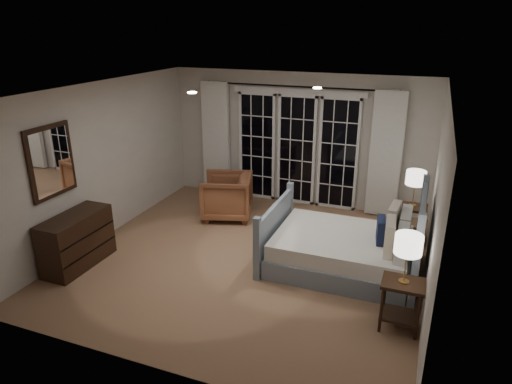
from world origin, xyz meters
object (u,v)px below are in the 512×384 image
(bed, at_px, (347,249))
(lamp_right, at_px, (416,178))
(nightstand_left, at_px, (401,298))
(dresser, at_px, (77,240))
(lamp_left, at_px, (408,245))
(armchair, at_px, (227,196))
(nightstand_right, at_px, (411,218))

(bed, height_order, lamp_right, bed)
(nightstand_left, height_order, dresser, dresser)
(lamp_left, bearing_deg, armchair, 145.16)
(dresser, bearing_deg, lamp_left, 1.94)
(lamp_left, height_order, lamp_right, lamp_right)
(armchair, bearing_deg, nightstand_left, 37.89)
(bed, bearing_deg, lamp_right, 57.31)
(nightstand_right, height_order, dresser, dresser)
(lamp_right, bearing_deg, nightstand_left, -88.90)
(bed, relative_size, lamp_right, 3.57)
(bed, bearing_deg, armchair, 155.49)
(armchair, bearing_deg, lamp_left, 37.89)
(nightstand_left, height_order, armchair, armchair)
(lamp_right, height_order, armchair, lamp_right)
(lamp_right, bearing_deg, nightstand_right, 0.00)
(lamp_left, bearing_deg, dresser, -178.06)
(nightstand_left, bearing_deg, dresser, -178.06)
(bed, distance_m, dresser, 3.88)
(bed, height_order, dresser, bed)
(bed, height_order, lamp_left, bed)
(dresser, bearing_deg, nightstand_right, 29.66)
(bed, xyz_separation_m, dresser, (-3.65, -1.30, 0.08))
(nightstand_right, relative_size, lamp_right, 1.06)
(nightstand_left, bearing_deg, nightstand_right, 91.10)
(nightstand_right, bearing_deg, bed, -122.69)
(lamp_right, relative_size, armchair, 0.66)
(nightstand_left, distance_m, dresser, 4.49)
(bed, distance_m, lamp_right, 1.65)
(nightstand_left, xyz_separation_m, nightstand_right, (-0.05, 2.38, 0.00))
(lamp_left, distance_m, dresser, 4.54)
(bed, bearing_deg, lamp_left, -54.04)
(bed, xyz_separation_m, armchair, (-2.37, 1.08, 0.09))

